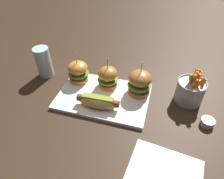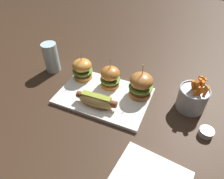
# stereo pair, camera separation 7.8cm
# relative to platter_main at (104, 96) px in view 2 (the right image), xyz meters

# --- Properties ---
(ground_plane) EXTENTS (3.00, 3.00, 0.00)m
(ground_plane) POSITION_rel_platter_main_xyz_m (0.00, 0.00, -0.01)
(ground_plane) COLOR #382619
(platter_main) EXTENTS (0.36, 0.24, 0.01)m
(platter_main) POSITION_rel_platter_main_xyz_m (0.00, 0.00, 0.00)
(platter_main) COLOR white
(platter_main) RESTS_ON ground
(hot_dog) EXTENTS (0.16, 0.06, 0.05)m
(hot_dog) POSITION_rel_platter_main_xyz_m (-0.00, -0.06, 0.03)
(hot_dog) COLOR tan
(hot_dog) RESTS_ON platter_main
(slider_left) EXTENTS (0.09, 0.09, 0.13)m
(slider_left) POSITION_rel_platter_main_xyz_m (-0.13, 0.07, 0.05)
(slider_left) COLOR #CD8433
(slider_left) RESTS_ON platter_main
(slider_center) EXTENTS (0.08, 0.08, 0.14)m
(slider_center) POSITION_rel_platter_main_xyz_m (0.00, 0.06, 0.05)
(slider_center) COLOR #B76E2D
(slider_center) RESTS_ON platter_main
(slider_right) EXTENTS (0.10, 0.10, 0.15)m
(slider_right) POSITION_rel_platter_main_xyz_m (0.13, 0.06, 0.06)
(slider_right) COLOR #B26D31
(slider_right) RESTS_ON platter_main
(fries_bucket) EXTENTS (0.11, 0.11, 0.14)m
(fries_bucket) POSITION_rel_platter_main_xyz_m (0.33, 0.08, 0.04)
(fries_bucket) COLOR #A8AAB2
(fries_bucket) RESTS_ON ground
(sauce_ramekin) EXTENTS (0.05, 0.05, 0.02)m
(sauce_ramekin) POSITION_rel_platter_main_xyz_m (0.39, -0.03, 0.01)
(sauce_ramekin) COLOR #B7BABF
(sauce_ramekin) RESTS_ON ground
(water_glass) EXTENTS (0.07, 0.07, 0.14)m
(water_glass) POSITION_rel_platter_main_xyz_m (-0.30, 0.08, 0.06)
(water_glass) COLOR silver
(water_glass) RESTS_ON ground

